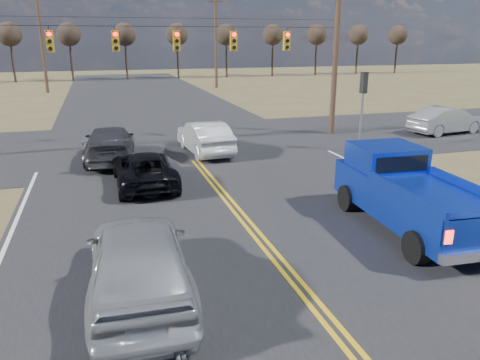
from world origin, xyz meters
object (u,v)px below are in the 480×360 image
object	(u,v)px
silver_suv	(139,260)
black_suv	(144,169)
white_car_queue	(205,137)
dgrey_car_queue	(110,144)
pickup_truck	(408,193)
cross_car_east_near	(447,120)

from	to	relation	value
silver_suv	black_suv	size ratio (longest dim) A/B	1.13
silver_suv	black_suv	distance (m)	8.29
black_suv	white_car_queue	xyz separation A→B (m)	(3.40, 4.54, 0.14)
silver_suv	dgrey_car_queue	size ratio (longest dim) A/B	0.98
pickup_truck	silver_suv	xyz separation A→B (m)	(-7.94, -1.74, -0.18)
white_car_queue	dgrey_car_queue	size ratio (longest dim) A/B	0.89
silver_suv	dgrey_car_queue	xyz separation A→B (m)	(-0.20, 12.57, -0.12)
silver_suv	cross_car_east_near	world-z (taller)	silver_suv
black_suv	dgrey_car_queue	bearing A→B (deg)	-76.59
pickup_truck	cross_car_east_near	distance (m)	16.18
black_suv	white_car_queue	bearing A→B (deg)	-127.71
silver_suv	cross_car_east_near	size ratio (longest dim) A/B	1.12
dgrey_car_queue	black_suv	bearing A→B (deg)	107.92
black_suv	pickup_truck	bearing A→B (deg)	136.41
silver_suv	cross_car_east_near	bearing A→B (deg)	-142.55
white_car_queue	cross_car_east_near	distance (m)	14.81
silver_suv	white_car_queue	world-z (taller)	silver_suv
black_suv	dgrey_car_queue	distance (m)	4.48
white_car_queue	dgrey_car_queue	bearing A→B (deg)	-1.26
cross_car_east_near	pickup_truck	bearing A→B (deg)	128.69
pickup_truck	silver_suv	bearing A→B (deg)	-164.15
black_suv	dgrey_car_queue	size ratio (longest dim) A/B	0.87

